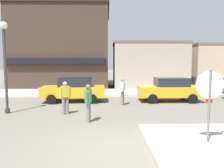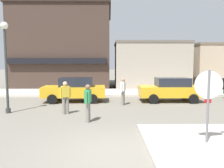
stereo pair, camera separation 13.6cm
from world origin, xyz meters
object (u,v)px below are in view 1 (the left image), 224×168
Objects in this scene: stop_sign at (209,97)px; pedestrian_crossing_far at (123,91)px; lamp_post at (5,54)px; pedestrian_kerb_side at (88,102)px; pedestrian_crossing_near at (65,97)px; parked_car_second at (170,89)px; parked_car_nearest at (74,89)px.

pedestrian_crossing_far is at bearing 107.51° from stop_sign.
lamp_post reaches higher than pedestrian_crossing_far.
pedestrian_crossing_near is at bearing 130.22° from pedestrian_kerb_side.
parked_car_second is 7.08m from pedestrian_crossing_near.
pedestrian_crossing_near is at bearing -88.30° from parked_car_nearest.
pedestrian_kerb_side is (1.35, -5.01, 0.06)m from parked_car_nearest.
pedestrian_crossing_far is at bearing 65.43° from pedestrian_kerb_side.
pedestrian_kerb_side is at bearing 143.26° from stop_sign.
pedestrian_kerb_side reaches higher than parked_car_second.
lamp_post is (-7.98, 4.56, 1.44)m from stop_sign.
pedestrian_kerb_side is (4.18, -1.72, -2.09)m from lamp_post.
stop_sign is 4.79m from pedestrian_kerb_side.
parked_car_second is (9.08, 3.26, -2.15)m from lamp_post.
pedestrian_crossing_far is (-3.18, -1.23, 0.06)m from parked_car_second.
stop_sign is 1.43× the size of pedestrian_crossing_near.
pedestrian_kerb_side is (-1.72, -3.76, 0.00)m from pedestrian_crossing_far.
pedestrian_crossing_far is at bearing 19.03° from lamp_post.
pedestrian_crossing_far is 4.13m from pedestrian_kerb_side.
pedestrian_crossing_far is (-2.08, 6.60, -0.65)m from stop_sign.
pedestrian_crossing_near and pedestrian_kerb_side have the same top height.
parked_car_nearest is at bearing 105.13° from pedestrian_kerb_side.
parked_car_nearest is at bearing 179.83° from parked_car_second.
lamp_post is 2.82× the size of pedestrian_crossing_far.
lamp_post is 6.59m from pedestrian_crossing_far.
stop_sign reaches higher than pedestrian_kerb_side.
stop_sign is at bearing -98.00° from parked_car_second.
stop_sign is 9.31m from lamp_post.
lamp_post reaches higher than parked_car_second.
parked_car_nearest is at bearing 123.31° from stop_sign.
parked_car_nearest is (2.83, 3.28, -2.15)m from lamp_post.
stop_sign is 7.93m from parked_car_second.
pedestrian_crossing_far is (3.07, -1.25, 0.06)m from parked_car_nearest.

